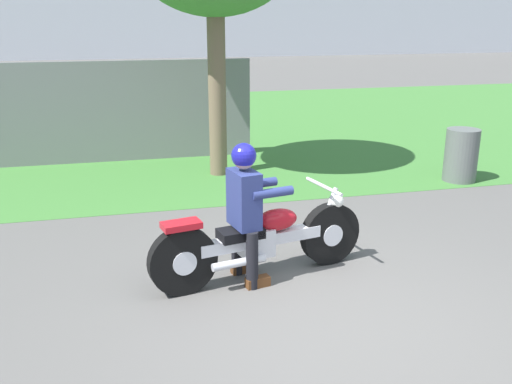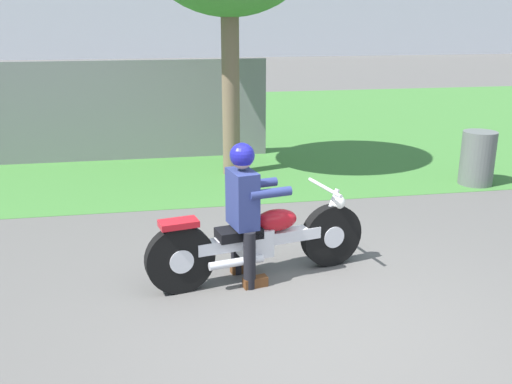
% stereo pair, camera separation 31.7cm
% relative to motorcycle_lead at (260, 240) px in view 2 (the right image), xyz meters
% --- Properties ---
extents(ground, '(120.00, 120.00, 0.00)m').
position_rel_motorcycle_lead_xyz_m(ground, '(0.41, -1.11, -0.40)').
color(ground, '#565451').
extents(grass_verge, '(60.00, 12.00, 0.01)m').
position_rel_motorcycle_lead_xyz_m(grass_verge, '(0.41, 8.29, -0.40)').
color(grass_verge, '#3D7533').
rests_on(grass_verge, ground).
extents(motorcycle_lead, '(2.29, 0.78, 0.89)m').
position_rel_motorcycle_lead_xyz_m(motorcycle_lead, '(0.00, 0.00, 0.00)').
color(motorcycle_lead, black).
rests_on(motorcycle_lead, ground).
extents(rider_lead, '(0.61, 0.54, 1.42)m').
position_rel_motorcycle_lead_xyz_m(rider_lead, '(-0.17, -0.03, 0.42)').
color(rider_lead, black).
rests_on(rider_lead, ground).
extents(trash_can, '(0.52, 0.52, 0.84)m').
position_rel_motorcycle_lead_xyz_m(trash_can, '(3.97, 2.67, 0.02)').
color(trash_can, '#595E5B').
rests_on(trash_can, ground).
extents(fence_segment, '(7.00, 0.06, 1.80)m').
position_rel_motorcycle_lead_xyz_m(fence_segment, '(-2.39, 5.30, 0.50)').
color(fence_segment, slate).
rests_on(fence_segment, ground).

